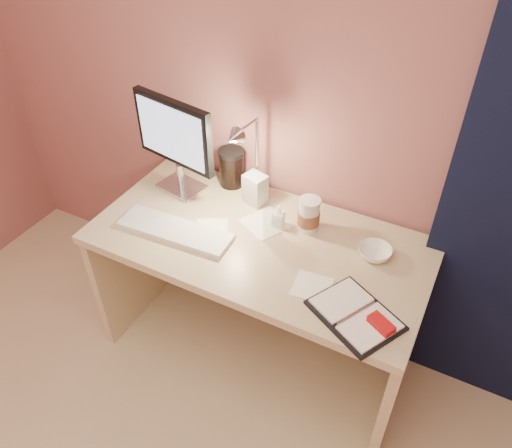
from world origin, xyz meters
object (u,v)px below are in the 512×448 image
at_px(monitor, 176,138).
at_px(product_box, 255,189).
at_px(desk, 266,266).
at_px(keyboard, 175,230).
at_px(lotion_bottle, 278,216).
at_px(dark_jar, 232,169).
at_px(planner, 357,315).
at_px(bowl, 375,252).
at_px(clear_cup, 273,227).
at_px(desk_lamp, 248,157).
at_px(coffee_cup, 309,215).

xyz_separation_m(monitor, product_box, (0.36, 0.06, -0.20)).
bearing_deg(desk, keyboard, -148.87).
distance_m(lotion_bottle, dark_jar, 0.37).
relative_size(desk, product_box, 9.82).
bearing_deg(desk, planner, -30.08).
xyz_separation_m(monitor, planner, (0.98, -0.36, -0.26)).
relative_size(keyboard, bowl, 3.71).
height_order(keyboard, planner, planner).
bearing_deg(bowl, clear_cup, -166.49).
xyz_separation_m(monitor, desk_lamp, (0.35, 0.03, -0.01)).
relative_size(desk, monitor, 3.10).
distance_m(clear_cup, desk_lamp, 0.31).
bearing_deg(keyboard, bowl, 14.05).
relative_size(monitor, planner, 1.22).
bearing_deg(monitor, planner, -9.88).
relative_size(monitor, keyboard, 0.91).
bearing_deg(bowl, planner, -83.07).
bearing_deg(coffee_cup, bowl, -7.08).
bearing_deg(planner, lotion_bottle, 173.09).
relative_size(keyboard, product_box, 3.48).
bearing_deg(monitor, keyboard, -50.26).
distance_m(bowl, lotion_bottle, 0.42).
distance_m(dark_jar, desk_lamp, 0.26).
bearing_deg(product_box, desk_lamp, -91.51).
bearing_deg(clear_cup, dark_jar, 141.90).
bearing_deg(product_box, dark_jar, 170.49).
xyz_separation_m(desk, planner, (0.49, -0.29, 0.24)).
xyz_separation_m(planner, lotion_bottle, (-0.46, 0.33, 0.04)).
height_order(lotion_bottle, product_box, product_box).
xyz_separation_m(coffee_cup, desk_lamp, (-0.30, 0.02, 0.19)).
bearing_deg(lotion_bottle, coffee_cup, 18.14).
relative_size(desk, lotion_bottle, 13.36).
bearing_deg(coffee_cup, desk_lamp, 175.79).
bearing_deg(monitor, bowl, 8.37).
xyz_separation_m(clear_cup, dark_jar, (-0.35, 0.27, 0.01)).
xyz_separation_m(desk, desk_lamp, (-0.14, 0.10, 0.48)).
relative_size(keyboard, dark_jar, 3.05).
bearing_deg(coffee_cup, desk, -152.12).
distance_m(planner, bowl, 0.33).
relative_size(monitor, dark_jar, 2.77).
distance_m(desk, desk_lamp, 0.51).
bearing_deg(bowl, dark_jar, 166.83).
bearing_deg(lotion_bottle, planner, -35.32).
relative_size(product_box, desk_lamp, 0.35).
bearing_deg(coffee_cup, lotion_bottle, -161.86).
xyz_separation_m(lotion_bottle, dark_jar, (-0.33, 0.18, 0.03)).
distance_m(monitor, keyboard, 0.41).
xyz_separation_m(monitor, bowl, (0.94, -0.03, -0.25)).
relative_size(desk, desk_lamp, 3.43).
distance_m(desk, product_box, 0.35).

